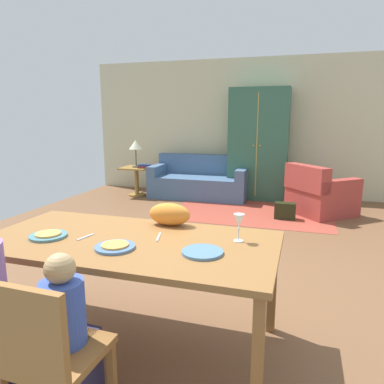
{
  "coord_description": "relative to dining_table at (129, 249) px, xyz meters",
  "views": [
    {
      "loc": [
        0.96,
        -3.22,
        1.56
      ],
      "look_at": [
        -0.05,
        0.04,
        0.85
      ],
      "focal_mm": 33.69,
      "sensor_mm": 36.0,
      "label": 1
    }
  ],
  "objects": [
    {
      "name": "ground_plane",
      "position": [
        0.12,
        1.91,
        -0.7
      ],
      "size": [
        6.87,
        6.7,
        0.02
      ],
      "primitive_type": "cube",
      "color": "brown"
    },
    {
      "name": "back_wall",
      "position": [
        0.12,
        5.31,
        0.66
      ],
      "size": [
        6.87,
        0.1,
        2.7
      ],
      "primitive_type": "cube",
      "color": "beige",
      "rests_on": "ground_plane"
    },
    {
      "name": "dining_table",
      "position": [
        0.0,
        0.0,
        0.0
      ],
      "size": [
        1.98,
        0.97,
        0.76
      ],
      "color": "#8F5F30",
      "rests_on": "ground_plane"
    },
    {
      "name": "plate_near_man",
      "position": [
        -0.54,
        -0.12,
        0.07
      ],
      "size": [
        0.25,
        0.25,
        0.02
      ],
      "primitive_type": "cylinder",
      "color": "teal",
      "rests_on": "dining_table"
    },
    {
      "name": "pizza_near_man",
      "position": [
        -0.54,
        -0.12,
        0.09
      ],
      "size": [
        0.17,
        0.17,
        0.01
      ],
      "primitive_type": "cylinder",
      "color": "gold",
      "rests_on": "plate_near_man"
    },
    {
      "name": "plate_near_child",
      "position": [
        -0.0,
        -0.18,
        0.07
      ],
      "size": [
        0.25,
        0.25,
        0.02
      ],
      "primitive_type": "cylinder",
      "color": "#4F75A7",
      "rests_on": "dining_table"
    },
    {
      "name": "pizza_near_child",
      "position": [
        -0.0,
        -0.18,
        0.09
      ],
      "size": [
        0.17,
        0.17,
        0.01
      ],
      "primitive_type": "cylinder",
      "color": "gold",
      "rests_on": "plate_near_child"
    },
    {
      "name": "plate_near_woman",
      "position": [
        0.54,
        -0.1,
        0.07
      ],
      "size": [
        0.25,
        0.25,
        0.02
      ],
      "primitive_type": "cylinder",
      "color": "#517BA4",
      "rests_on": "dining_table"
    },
    {
      "name": "wine_glass",
      "position": [
        0.71,
        0.18,
        0.2
      ],
      "size": [
        0.07,
        0.07,
        0.19
      ],
      "color": "silver",
      "rests_on": "dining_table"
    },
    {
      "name": "fork",
      "position": [
        -0.3,
        -0.05,
        0.07
      ],
      "size": [
        0.05,
        0.15,
        0.01
      ],
      "primitive_type": "cube",
      "rotation": [
        0.0,
        0.0,
        -0.22
      ],
      "color": "silver",
      "rests_on": "dining_table"
    },
    {
      "name": "knife",
      "position": [
        0.18,
        0.1,
        0.07
      ],
      "size": [
        0.06,
        0.17,
        0.01
      ],
      "primitive_type": "cube",
      "rotation": [
        0.0,
        0.0,
        0.26
      ],
      "color": "silver",
      "rests_on": "dining_table"
    },
    {
      "name": "dining_chair_child",
      "position": [
        -0.0,
        -0.85,
        -0.2
      ],
      "size": [
        0.43,
        0.43,
        0.87
      ],
      "color": "#976531",
      "rests_on": "ground_plane"
    },
    {
      "name": "person_child",
      "position": [
        0.0,
        -0.68,
        -0.26
      ],
      "size": [
        0.22,
        0.29,
        0.92
      ],
      "color": "#302E52",
      "rests_on": "ground_plane"
    },
    {
      "name": "cat",
      "position": [
        0.15,
        0.39,
        0.15
      ],
      "size": [
        0.32,
        0.16,
        0.17
      ],
      "primitive_type": "ellipsoid",
      "rotation": [
        0.0,
        0.0,
        0.01
      ],
      "color": "orange",
      "rests_on": "dining_table"
    },
    {
      "name": "area_rug",
      "position": [
        0.31,
        3.85,
        -0.69
      ],
      "size": [
        2.6,
        1.8,
        0.01
      ],
      "primitive_type": "cube",
      "color": "#9F3F30",
      "rests_on": "ground_plane"
    },
    {
      "name": "couch",
      "position": [
        -0.85,
        4.71,
        -0.39
      ],
      "size": [
        1.9,
        0.86,
        0.82
      ],
      "color": "#446185",
      "rests_on": "ground_plane"
    },
    {
      "name": "armchair",
      "position": [
        1.38,
        4.02,
        -0.38
      ],
      "size": [
        1.21,
        1.21,
        0.82
      ],
      "color": "#A33932",
      "rests_on": "ground_plane"
    },
    {
      "name": "armoire",
      "position": [
        0.26,
        4.92,
        0.36
      ],
      "size": [
        1.1,
        0.59,
        2.1
      ],
      "color": "#2E5E48",
      "rests_on": "ground_plane"
    },
    {
      "name": "side_table",
      "position": [
        -2.11,
        4.45,
        -0.32
      ],
      "size": [
        0.56,
        0.56,
        0.58
      ],
      "color": "olive",
      "rests_on": "ground_plane"
    },
    {
      "name": "table_lamp",
      "position": [
        -2.11,
        4.45,
        0.31
      ],
      "size": [
        0.26,
        0.26,
        0.54
      ],
      "color": "#414936",
      "rests_on": "side_table"
    },
    {
      "name": "book_lower",
      "position": [
        -1.89,
        4.41,
        -0.1
      ],
      "size": [
        0.22,
        0.16,
        0.03
      ],
      "primitive_type": "cube",
      "color": "maroon",
      "rests_on": "side_table"
    },
    {
      "name": "book_upper",
      "position": [
        -1.95,
        4.49,
        -0.07
      ],
      "size": [
        0.22,
        0.16,
        0.03
      ],
      "primitive_type": "cube",
      "color": "#2A458B",
      "rests_on": "book_lower"
    },
    {
      "name": "handbag",
      "position": [
        0.87,
        3.55,
        -0.56
      ],
      "size": [
        0.32,
        0.16,
        0.26
      ],
      "primitive_type": "cube",
      "color": "black",
      "rests_on": "ground_plane"
    }
  ]
}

